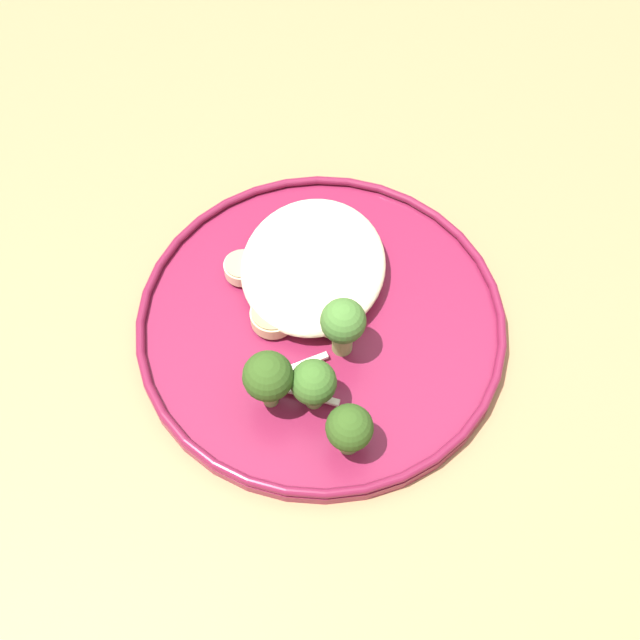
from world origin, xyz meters
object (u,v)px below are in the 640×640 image
object	(u,v)px
seared_scallop_tilted_round	(242,268)
seared_scallop_center_golden	(305,228)
dinner_plate	(320,328)
broccoli_floret_left_leaning	(343,324)
broccoli_floret_small_sprig	(352,429)
seared_scallop_rear_pale	(273,316)
seared_scallop_large_seared	(333,317)
seared_scallop_left_edge	(306,257)
broccoli_floret_tall_stalk	(268,377)
broccoli_floret_front_edge	(314,383)

from	to	relation	value
seared_scallop_tilted_round	seared_scallop_center_golden	distance (m)	0.06
dinner_plate	broccoli_floret_left_leaning	distance (m)	0.05
broccoli_floret_left_leaning	broccoli_floret_small_sprig	bearing A→B (deg)	13.58
dinner_plate	seared_scallop_tilted_round	world-z (taller)	seared_scallop_tilted_round
seared_scallop_center_golden	seared_scallop_rear_pale	size ratio (longest dim) A/B	0.70
seared_scallop_tilted_round	dinner_plate	bearing A→B (deg)	61.97
seared_scallop_large_seared	seared_scallop_left_edge	size ratio (longest dim) A/B	1.03
seared_scallop_rear_pale	broccoli_floret_left_leaning	size ratio (longest dim) A/B	0.62
broccoli_floret_tall_stalk	seared_scallop_tilted_round	bearing A→B (deg)	-157.04
seared_scallop_large_seared	seared_scallop_left_edge	bearing A→B (deg)	-148.64
seared_scallop_center_golden	broccoli_floret_left_leaning	size ratio (longest dim) A/B	0.43
broccoli_floret_tall_stalk	dinner_plate	bearing A→B (deg)	160.16
broccoli_floret_left_leaning	dinner_plate	bearing A→B (deg)	-128.21
seared_scallop_tilted_round	seared_scallop_center_golden	size ratio (longest dim) A/B	1.18
broccoli_floret_left_leaning	broccoli_floret_tall_stalk	xyz separation A→B (m)	(0.05, -0.04, 0.00)
seared_scallop_tilted_round	broccoli_floret_small_sprig	xyz separation A→B (m)	(0.13, 0.11, 0.02)
dinner_plate	broccoli_floret_small_sprig	xyz separation A→B (m)	(0.09, 0.04, 0.03)
broccoli_floret_tall_stalk	broccoli_floret_small_sprig	size ratio (longest dim) A/B	1.21
broccoli_floret_tall_stalk	broccoli_floret_front_edge	bearing A→B (deg)	98.66
seared_scallop_center_golden	broccoli_floret_front_edge	size ratio (longest dim) A/B	0.51
seared_scallop_tilted_round	seared_scallop_large_seared	bearing A→B (deg)	67.61
seared_scallop_large_seared	broccoli_floret_front_edge	size ratio (longest dim) A/B	0.67
seared_scallop_large_seared	broccoli_floret_tall_stalk	xyz separation A→B (m)	(0.07, -0.03, 0.03)
seared_scallop_center_golden	broccoli_floret_small_sprig	bearing A→B (deg)	20.25
seared_scallop_large_seared	seared_scallop_left_edge	distance (m)	0.06
seared_scallop_center_golden	seared_scallop_large_seared	size ratio (longest dim) A/B	0.76
seared_scallop_tilted_round	seared_scallop_large_seared	xyz separation A→B (m)	(0.03, 0.08, 0.00)
seared_scallop_large_seared	seared_scallop_left_edge	xyz separation A→B (m)	(-0.05, -0.03, 0.00)
broccoli_floret_front_edge	broccoli_floret_tall_stalk	distance (m)	0.03
broccoli_floret_left_leaning	broccoli_floret_small_sprig	xyz separation A→B (m)	(0.08, 0.02, -0.01)
dinner_plate	seared_scallop_left_edge	world-z (taller)	seared_scallop_left_edge
seared_scallop_rear_pale	broccoli_floret_left_leaning	world-z (taller)	broccoli_floret_left_leaning
seared_scallop_large_seared	broccoli_floret_tall_stalk	distance (m)	0.09
seared_scallop_rear_pale	seared_scallop_large_seared	distance (m)	0.05
seared_scallop_center_golden	seared_scallop_left_edge	bearing A→B (deg)	11.65
broccoli_floret_left_leaning	broccoli_floret_front_edge	world-z (taller)	broccoli_floret_left_leaning
seared_scallop_large_seared	broccoli_floret_small_sprig	distance (m)	0.10
broccoli_floret_small_sprig	broccoli_floret_front_edge	bearing A→B (deg)	-132.64
broccoli_floret_small_sprig	dinner_plate	bearing A→B (deg)	-157.54
broccoli_floret_front_edge	broccoli_floret_left_leaning	bearing A→B (deg)	164.61
seared_scallop_large_seared	broccoli_floret_left_leaning	xyz separation A→B (m)	(0.02, 0.01, 0.03)
broccoli_floret_left_leaning	broccoli_floret_tall_stalk	bearing A→B (deg)	-40.06
dinner_plate	seared_scallop_large_seared	xyz separation A→B (m)	(-0.00, 0.01, 0.01)
broccoli_floret_small_sprig	seared_scallop_rear_pale	bearing A→B (deg)	-140.43
seared_scallop_center_golden	seared_scallop_large_seared	bearing A→B (deg)	24.50
dinner_plate	broccoli_floret_left_leaning	world-z (taller)	broccoli_floret_left_leaning
seared_scallop_center_golden	broccoli_floret_small_sprig	distance (m)	0.19
broccoli_floret_left_leaning	broccoli_floret_front_edge	distance (m)	0.05
dinner_plate	seared_scallop_rear_pale	size ratio (longest dim) A/B	8.15
seared_scallop_rear_pale	seared_scallop_center_golden	bearing A→B (deg)	174.03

